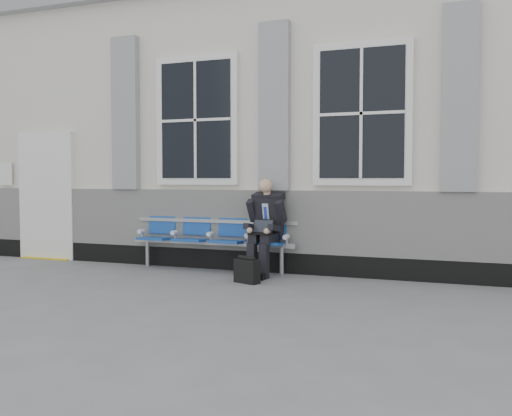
% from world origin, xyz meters
% --- Properties ---
extents(ground, '(70.00, 70.00, 0.00)m').
position_xyz_m(ground, '(0.00, 0.00, 0.00)').
color(ground, slate).
rests_on(ground, ground).
extents(station_building, '(14.40, 4.40, 4.49)m').
position_xyz_m(station_building, '(-0.02, 3.47, 2.22)').
color(station_building, silver).
rests_on(station_building, ground).
extents(bench, '(2.60, 0.47, 0.91)m').
position_xyz_m(bench, '(-1.84, 1.32, 0.55)').
color(bench, '#9EA0A3').
rests_on(bench, ground).
extents(businessman, '(0.55, 0.74, 1.36)m').
position_xyz_m(businessman, '(-0.95, 1.19, 0.74)').
color(businessman, black).
rests_on(businessman, ground).
extents(briefcase, '(0.38, 0.26, 0.36)m').
position_xyz_m(briefcase, '(-0.97, 0.54, 0.16)').
color(briefcase, black).
rests_on(briefcase, ground).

